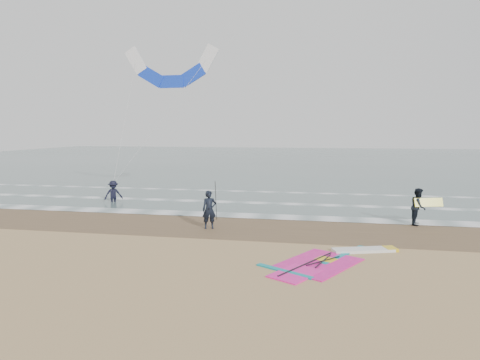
% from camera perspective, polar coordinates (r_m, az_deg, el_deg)
% --- Properties ---
extents(ground, '(120.00, 120.00, 0.00)m').
position_cam_1_polar(ground, '(13.26, 3.42, -12.21)').
color(ground, tan).
rests_on(ground, ground).
extents(sea_water, '(120.00, 80.00, 0.02)m').
position_cam_1_polar(sea_water, '(60.61, 9.30, 2.62)').
color(sea_water, '#47605E').
rests_on(sea_water, ground).
extents(wet_sand_band, '(120.00, 5.00, 0.01)m').
position_cam_1_polar(wet_sand_band, '(19.00, 5.77, -6.36)').
color(wet_sand_band, brown).
rests_on(wet_sand_band, ground).
extents(foam_waterline, '(120.00, 9.15, 0.02)m').
position_cam_1_polar(foam_waterline, '(23.33, 6.74, -3.84)').
color(foam_waterline, white).
rests_on(foam_waterline, ground).
extents(windsurf_rig, '(4.72, 4.47, 0.11)m').
position_cam_1_polar(windsurf_rig, '(14.66, 12.18, -10.35)').
color(windsurf_rig, white).
rests_on(windsurf_rig, ground).
extents(person_standing, '(0.71, 0.60, 1.67)m').
position_cam_1_polar(person_standing, '(18.64, -4.12, -3.97)').
color(person_standing, black).
rests_on(person_standing, ground).
extents(person_walking, '(0.85, 0.97, 1.68)m').
position_cam_1_polar(person_walking, '(20.93, 22.69, -3.30)').
color(person_walking, black).
rests_on(person_walking, ground).
extents(person_wading, '(1.21, 1.16, 1.65)m').
position_cam_1_polar(person_wading, '(26.32, -16.55, -1.11)').
color(person_wading, black).
rests_on(person_wading, ground).
extents(held_pole, '(0.17, 0.86, 1.82)m').
position_cam_1_polar(held_pole, '(18.50, -3.23, -2.82)').
color(held_pole, black).
rests_on(held_pole, ground).
extents(carried_kiteboard, '(1.30, 0.51, 0.39)m').
position_cam_1_polar(carried_kiteboard, '(20.89, 23.85, -2.75)').
color(carried_kiteboard, yellow).
rests_on(carried_kiteboard, ground).
extents(surf_kite, '(6.12, 2.74, 8.40)m').
position_cam_1_polar(surf_kite, '(27.64, -9.16, 14.19)').
color(surf_kite, white).
rests_on(surf_kite, ground).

